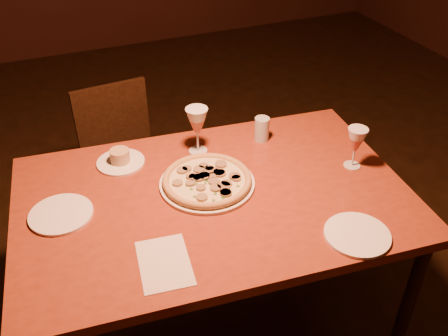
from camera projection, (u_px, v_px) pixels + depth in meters
name	position (u px, v px, depth m)	size (l,w,h in m)	color
floor	(255.00, 304.00, 2.42)	(7.00, 7.00, 0.00)	black
dining_table	(214.00, 208.00, 1.91)	(1.54, 1.07, 0.78)	maroon
chair_far	(123.00, 154.00, 2.66)	(0.42, 0.42, 0.81)	black
pizza_plate	(207.00, 180.00, 1.90)	(0.36, 0.36, 0.04)	white
ramekin_saucer	(120.00, 159.00, 2.02)	(0.19, 0.19, 0.06)	white
wine_glass_far	(197.00, 131.00, 2.04)	(0.09, 0.09, 0.20)	#AC5647
wine_glass_right	(355.00, 148.00, 1.97)	(0.08, 0.08, 0.17)	#AC5647
water_tumbler	(262.00, 129.00, 2.15)	(0.06, 0.06, 0.11)	#AFBAC0
side_plate_left	(61.00, 214.00, 1.76)	(0.22, 0.22, 0.01)	white
side_plate_near	(357.00, 235.00, 1.68)	(0.22, 0.22, 0.01)	white
menu_card	(164.00, 263.00, 1.58)	(0.16, 0.23, 0.00)	beige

